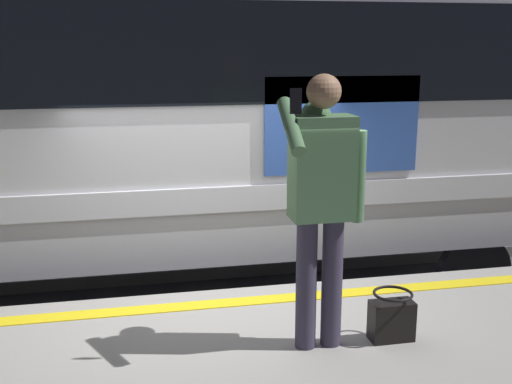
{
  "coord_description": "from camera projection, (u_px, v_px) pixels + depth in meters",
  "views": [
    {
      "loc": [
        0.69,
        4.88,
        3.01
      ],
      "look_at": [
        -0.26,
        0.3,
        1.9
      ],
      "focal_mm": 43.88,
      "sensor_mm": 36.0,
      "label": 1
    }
  ],
  "objects": [
    {
      "name": "handbag",
      "position": [
        392.0,
        318.0,
        4.33
      ],
      "size": [
        0.3,
        0.28,
        0.35
      ],
      "color": "black",
      "rests_on": "platform"
    },
    {
      "name": "track_rail_far",
      "position": [
        188.0,
        274.0,
        8.13
      ],
      "size": [
        20.82,
        0.08,
        0.16
      ],
      "primitive_type": "cube",
      "color": "slate",
      "rests_on": "ground"
    },
    {
      "name": "train_carriage",
      "position": [
        127.0,
        90.0,
        6.75
      ],
      "size": [
        11.13,
        2.88,
        3.96
      ],
      "color": "silver",
      "rests_on": "ground"
    },
    {
      "name": "track_rail_near",
      "position": [
        201.0,
        321.0,
        6.76
      ],
      "size": [
        20.82,
        0.08,
        0.16
      ],
      "primitive_type": "cube",
      "color": "slate",
      "rests_on": "ground"
    },
    {
      "name": "safety_line",
      "position": [
        224.0,
        303.0,
        4.96
      ],
      "size": [
        15.69,
        0.16,
        0.01
      ],
      "primitive_type": "cube",
      "color": "yellow",
      "rests_on": "platform"
    },
    {
      "name": "passenger",
      "position": [
        321.0,
        191.0,
        4.04
      ],
      "size": [
        0.57,
        0.55,
        1.83
      ],
      "color": "#383347",
      "rests_on": "platform"
    }
  ]
}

